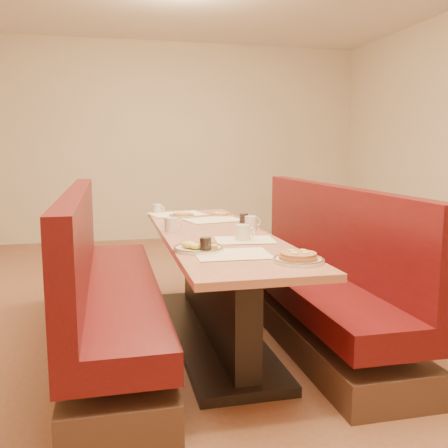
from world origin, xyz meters
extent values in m
plane|color=#9E6647|center=(0.00, 0.00, 0.00)|extent=(8.00, 8.00, 0.00)
cube|color=beige|center=(0.00, 4.00, 1.40)|extent=(6.00, 0.04, 2.80)
cube|color=black|center=(0.00, 0.00, 0.03)|extent=(0.55, 1.88, 0.06)
cube|color=black|center=(0.00, 0.00, 0.35)|extent=(0.15, 1.75, 0.71)
cube|color=tan|center=(0.00, 0.00, 0.73)|extent=(0.70, 2.50, 0.04)
cube|color=#4C3326|center=(-0.68, 0.00, 0.10)|extent=(0.55, 2.50, 0.20)
cube|color=#5A0F10|center=(-0.68, 0.00, 0.37)|extent=(0.55, 2.50, 0.16)
cube|color=#5A0F10|center=(-0.89, 0.00, 0.75)|extent=(0.12, 2.50, 0.60)
cube|color=#4C3326|center=(0.68, 0.00, 0.10)|extent=(0.55, 2.50, 0.20)
cube|color=#5A0F10|center=(0.68, 0.00, 0.37)|extent=(0.55, 2.50, 0.16)
cube|color=#5A0F10|center=(0.89, 0.00, 0.75)|extent=(0.12, 2.50, 0.60)
cube|color=#F2E7BD|center=(-0.05, -0.73, 0.75)|extent=(0.41, 0.31, 0.00)
cube|color=#F2E7BD|center=(0.12, -0.35, 0.75)|extent=(0.39, 0.31, 0.00)
cube|color=#F2E7BD|center=(-0.12, 0.97, 0.75)|extent=(0.50, 0.41, 0.00)
cube|color=#F2E7BD|center=(0.11, 0.56, 0.75)|extent=(0.49, 0.41, 0.00)
cylinder|color=silver|center=(0.22, -0.98, 0.76)|extent=(0.26, 0.26, 0.02)
torus|color=brown|center=(0.22, -0.98, 0.77)|extent=(0.25, 0.25, 0.01)
cylinder|color=#B57141|center=(0.22, -0.98, 0.78)|extent=(0.19, 0.19, 0.02)
cylinder|color=#B57141|center=(0.22, -0.98, 0.79)|extent=(0.18, 0.18, 0.01)
cylinder|color=#F9EBA2|center=(0.25, -0.95, 0.80)|extent=(0.03, 0.03, 0.01)
cylinder|color=#F9EBA2|center=(0.20, -0.94, 0.80)|extent=(0.03, 0.03, 0.01)
cylinder|color=#F9EBA2|center=(0.19, -1.00, 0.80)|extent=(0.03, 0.03, 0.01)
cylinder|color=#F9EBA2|center=(0.25, -1.01, 0.80)|extent=(0.03, 0.03, 0.01)
cylinder|color=silver|center=(-0.21, -0.58, 0.76)|extent=(0.28, 0.28, 0.02)
torus|color=brown|center=(-0.21, -0.58, 0.77)|extent=(0.28, 0.28, 0.01)
ellipsoid|color=yellow|center=(-0.26, -0.59, 0.79)|extent=(0.07, 0.07, 0.04)
ellipsoid|color=yellow|center=(-0.24, -0.63, 0.79)|extent=(0.06, 0.06, 0.03)
ellipsoid|color=yellow|center=(-0.28, -0.55, 0.78)|extent=(0.06, 0.06, 0.03)
cylinder|color=brown|center=(-0.17, -0.56, 0.78)|extent=(0.10, 0.03, 0.02)
cylinder|color=brown|center=(-0.17, -0.53, 0.78)|extent=(0.10, 0.03, 0.02)
cube|color=gold|center=(-0.16, -0.62, 0.78)|extent=(0.09, 0.07, 0.02)
cylinder|color=silver|center=(0.22, 0.79, 0.76)|extent=(0.19, 0.19, 0.01)
torus|color=brown|center=(0.22, 0.79, 0.76)|extent=(0.18, 0.18, 0.01)
cylinder|color=#E9A952|center=(0.22, 0.79, 0.77)|extent=(0.13, 0.13, 0.01)
ellipsoid|color=yellow|center=(0.19, 0.80, 0.78)|extent=(0.04, 0.04, 0.02)
cylinder|color=silver|center=(-0.10, 0.82, 0.76)|extent=(0.21, 0.21, 0.02)
torus|color=brown|center=(-0.10, 0.82, 0.77)|extent=(0.20, 0.20, 0.01)
cylinder|color=#E9A952|center=(-0.10, 0.82, 0.77)|extent=(0.15, 0.15, 0.02)
ellipsoid|color=yellow|center=(-0.13, 0.84, 0.78)|extent=(0.04, 0.04, 0.02)
cylinder|color=silver|center=(0.11, -0.34, 0.80)|extent=(0.09, 0.09, 0.10)
torus|color=silver|center=(0.16, -0.34, 0.80)|extent=(0.07, 0.02, 0.07)
cylinder|color=black|center=(0.11, -0.34, 0.84)|extent=(0.08, 0.08, 0.01)
cylinder|color=silver|center=(-0.28, 0.09, 0.80)|extent=(0.09, 0.09, 0.10)
torus|color=silver|center=(-0.23, 0.08, 0.80)|extent=(0.07, 0.03, 0.07)
cylinder|color=black|center=(-0.28, 0.09, 0.84)|extent=(0.08, 0.08, 0.01)
cylinder|color=silver|center=(0.28, 0.07, 0.80)|extent=(0.09, 0.09, 0.09)
torus|color=silver|center=(0.33, 0.08, 0.80)|extent=(0.07, 0.02, 0.07)
cylinder|color=black|center=(0.28, 0.07, 0.84)|extent=(0.07, 0.07, 0.01)
cylinder|color=silver|center=(-0.28, 1.10, 0.79)|extent=(0.08, 0.08, 0.08)
torus|color=silver|center=(-0.24, 1.09, 0.79)|extent=(0.06, 0.03, 0.06)
cylinder|color=black|center=(-0.28, 1.10, 0.83)|extent=(0.06, 0.06, 0.01)
cylinder|color=black|center=(-0.19, -0.66, 0.79)|extent=(0.06, 0.06, 0.09)
cylinder|color=silver|center=(-0.19, -0.66, 0.79)|extent=(0.06, 0.06, 0.09)
cylinder|color=black|center=(0.28, 0.26, 0.79)|extent=(0.06, 0.06, 0.09)
cylinder|color=silver|center=(0.28, 0.26, 0.79)|extent=(0.06, 0.06, 0.09)
camera|label=1|loc=(-0.69, -3.26, 1.31)|focal=40.00mm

